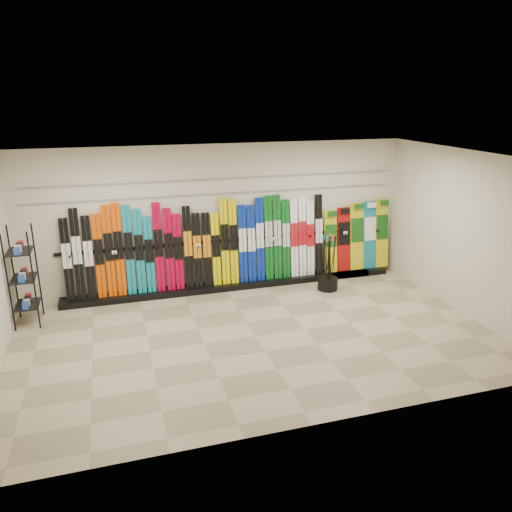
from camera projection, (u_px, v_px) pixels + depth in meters
name	position (u px, v px, depth m)	size (l,w,h in m)	color
floor	(256.00, 336.00, 8.51)	(8.00, 8.00, 0.00)	gray
back_wall	(221.00, 217.00, 10.31)	(8.00, 8.00, 0.00)	beige
right_wall	(464.00, 233.00, 9.14)	(5.00, 5.00, 0.00)	beige
ceiling	(256.00, 159.00, 7.57)	(8.00, 8.00, 0.00)	silver
ski_rack_base	(235.00, 285.00, 10.62)	(8.00, 0.40, 0.12)	black
skis	(202.00, 246.00, 10.20)	(5.38, 0.24, 1.83)	black
snowboards	(358.00, 237.00, 11.23)	(1.58, 0.24, 1.55)	gold
accessory_rack	(23.00, 277.00, 8.75)	(0.40, 0.60, 1.76)	black
pole_bin	(328.00, 284.00, 10.50)	(0.42, 0.42, 0.25)	black
ski_poles	(329.00, 263.00, 10.31)	(0.31, 0.31, 1.18)	black
slatwall_rail_0	(221.00, 194.00, 10.14)	(7.60, 0.02, 0.03)	gray
slatwall_rail_1	(220.00, 179.00, 10.05)	(7.60, 0.02, 0.03)	gray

